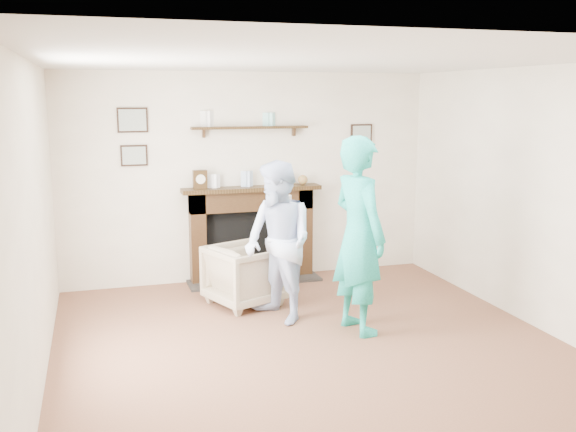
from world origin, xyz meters
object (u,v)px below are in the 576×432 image
Objects in this scene: armchair at (245,304)px; woman at (357,330)px; pedestal_table at (283,229)px; man at (279,320)px.

woman is (0.85, -1.08, 0.00)m from armchair.
pedestal_table reaches higher than woman.
man is 1.21m from pedestal_table.
woman is 1.61m from pedestal_table.
armchair is at bearing 26.69° from woman.
pedestal_table is at bearing 140.99° from man.
pedestal_table reaches higher than man.
armchair is at bearing -148.84° from pedestal_table.
pedestal_table is (0.52, 0.31, 0.74)m from armchair.
man is (0.20, -0.60, 0.00)m from armchair.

